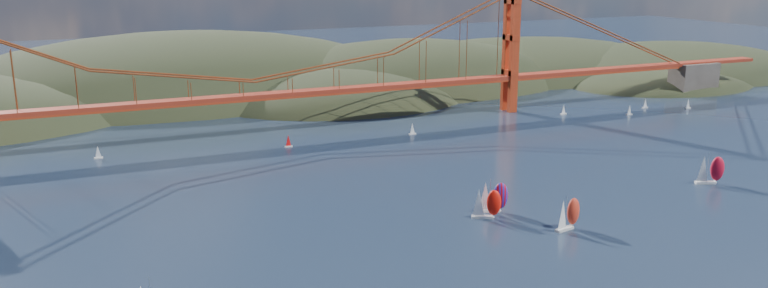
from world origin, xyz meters
TOP-DOWN VIEW (x-y plane):
  - headlands at (44.95, 278.29)m, footprint 725.00×225.00m
  - bridge at (-1.75, 180.00)m, footprint 552.00×12.00m
  - racer_0 at (32.79, 57.43)m, footprint 8.19×6.10m
  - racer_1 at (47.72, 41.08)m, footprint 8.39×4.61m
  - racer_2 at (114.23, 56.43)m, footprint 8.96×6.14m
  - racer_rwb at (37.24, 61.20)m, footprint 8.65×5.78m
  - distant_boat_3 at (-60.42, 166.92)m, footprint 3.00×2.00m
  - distant_boat_4 at (138.39, 162.72)m, footprint 3.00×2.00m
  - distant_boat_5 at (164.97, 149.68)m, footprint 3.00×2.00m
  - distant_boat_6 at (183.00, 159.14)m, footprint 3.00×2.00m
  - distant_boat_7 at (200.64, 149.98)m, footprint 3.00×2.00m
  - distant_boat_8 at (58.10, 155.13)m, footprint 3.00×2.00m
  - distant_boat_9 at (6.33, 155.65)m, footprint 3.00×2.00m

SIDE VIEW (x-z plane):
  - headlands at x=44.95m, z-range -60.46..35.54m
  - distant_boat_3 at x=-60.42m, z-range 0.06..4.76m
  - distant_boat_4 at x=138.39m, z-range 0.06..4.76m
  - distant_boat_5 at x=164.97m, z-range 0.06..4.76m
  - distant_boat_6 at x=183.00m, z-range 0.06..4.76m
  - distant_boat_7 at x=200.64m, z-range 0.06..4.76m
  - distant_boat_8 at x=58.10m, z-range 0.06..4.76m
  - distant_boat_9 at x=6.33m, z-range 0.06..4.76m
  - racer_0 at x=32.79m, z-range -0.25..8.97m
  - racer_1 at x=47.72m, z-range -0.26..9.14m
  - racer_rwb at x=37.24m, z-range -0.27..9.41m
  - racer_2 at x=114.23m, z-range -0.28..9.76m
  - bridge at x=-1.75m, z-range 4.73..59.73m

